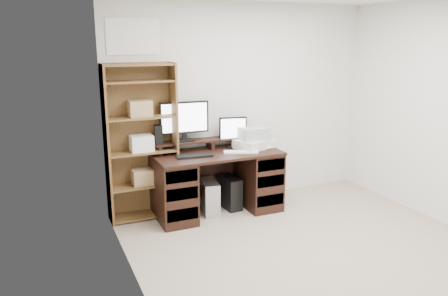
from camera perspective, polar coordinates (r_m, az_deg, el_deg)
room at (r=3.92m, az=15.25°, el=1.77°), size 3.54×4.04×2.54m
desk at (r=5.27m, az=-0.93°, el=-4.36°), size 1.50×0.70×0.75m
riser_shelf at (r=5.33m, az=-1.81°, el=0.93°), size 1.40×0.22×0.12m
monitor_wide at (r=5.19m, az=-5.21°, el=3.79°), size 0.59×0.16×0.47m
monitor_small at (r=5.36m, az=1.17°, el=2.25°), size 0.34×0.15×0.38m
speaker at (r=5.10m, az=-8.56°, el=1.76°), size 0.10×0.10×0.22m
keyboard_black at (r=4.97m, az=-3.89°, el=-1.04°), size 0.42×0.18×0.02m
keyboard_white at (r=5.14m, az=2.23°, el=-0.52°), size 0.42×0.26×0.02m
mouse at (r=5.34m, az=5.76°, el=0.06°), size 0.10×0.09×0.03m
printer at (r=5.37m, az=3.93°, el=0.58°), size 0.52×0.45×0.11m
basket at (r=5.34m, az=3.95°, el=1.91°), size 0.34×0.25×0.14m
tower_silver at (r=5.31m, az=-1.89°, el=-6.39°), size 0.24×0.42×0.40m
tower_black at (r=5.46m, az=0.68°, el=-5.79°), size 0.20×0.41×0.40m
bookshelf at (r=5.07m, az=-10.79°, el=0.88°), size 0.80×0.30×1.80m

